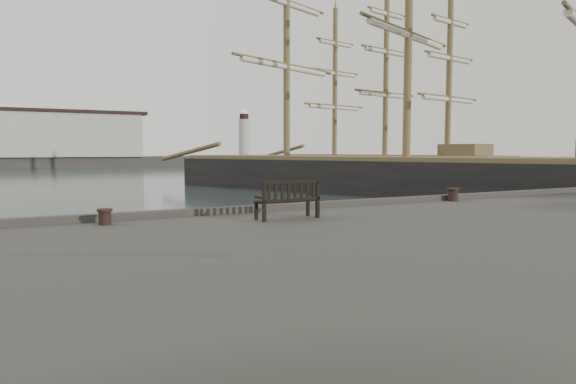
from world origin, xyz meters
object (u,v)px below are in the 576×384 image
bollard_right (453,195)px  tall_ship_far (384,172)px  bollard_left (105,217)px  bench (288,207)px  tall_ship_main (406,183)px

bollard_right → tall_ship_far: (23.48, 33.14, -0.97)m
bollard_left → bench: bearing=-14.3°
bollard_right → tall_ship_main: (12.87, 17.27, -1.00)m
bollard_left → tall_ship_far: size_ratio=0.01×
bench → tall_ship_main: 27.22m
bollard_left → tall_ship_main: 29.73m
bollard_left → tall_ship_main: (23.97, 17.57, -0.96)m
bench → tall_ship_far: 46.00m
bench → bollard_right: bench is taller
tall_ship_main → bollard_right: bearing=-149.4°
bollard_left → bollard_right: bollard_right is taller
bench → bollard_left: 4.28m
tall_ship_far → bench: bearing=-142.9°
bollard_right → tall_ship_far: size_ratio=0.01×
bench → tall_ship_far: tall_ship_far is taller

